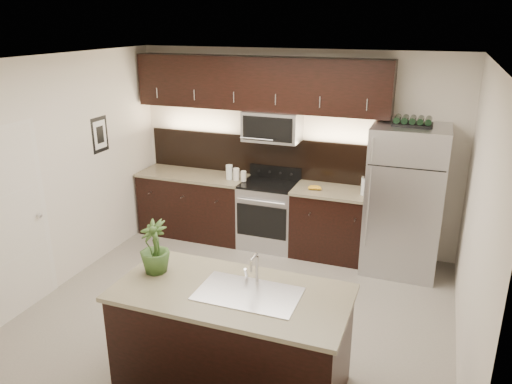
# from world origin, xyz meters

# --- Properties ---
(ground) EXTENTS (4.50, 4.50, 0.00)m
(ground) POSITION_xyz_m (0.00, 0.00, 0.00)
(ground) COLOR gray
(ground) RESTS_ON ground
(room_walls) EXTENTS (4.52, 4.02, 2.71)m
(room_walls) POSITION_xyz_m (-0.11, -0.04, 1.70)
(room_walls) COLOR silver
(room_walls) RESTS_ON ground
(counter_run) EXTENTS (3.51, 0.65, 0.94)m
(counter_run) POSITION_xyz_m (-0.46, 1.69, 0.47)
(counter_run) COLOR black
(counter_run) RESTS_ON ground
(upper_fixtures) EXTENTS (3.49, 0.40, 1.66)m
(upper_fixtures) POSITION_xyz_m (-0.43, 1.84, 2.14)
(upper_fixtures) COLOR black
(upper_fixtures) RESTS_ON counter_run
(island) EXTENTS (1.96, 0.96, 0.94)m
(island) POSITION_xyz_m (0.39, -1.14, 0.47)
(island) COLOR black
(island) RESTS_ON ground
(sink_faucet) EXTENTS (0.84, 0.50, 0.28)m
(sink_faucet) POSITION_xyz_m (0.54, -1.13, 0.96)
(sink_faucet) COLOR silver
(sink_faucet) RESTS_ON island
(refrigerator) EXTENTS (0.90, 0.81, 1.87)m
(refrigerator) POSITION_xyz_m (1.55, 1.63, 0.94)
(refrigerator) COLOR #B2B2B7
(refrigerator) RESTS_ON ground
(wine_rack) EXTENTS (0.46, 0.29, 0.11)m
(wine_rack) POSITION_xyz_m (1.55, 1.63, 1.92)
(wine_rack) COLOR black
(wine_rack) RESTS_ON refrigerator
(plant) EXTENTS (0.34, 0.34, 0.48)m
(plant) POSITION_xyz_m (-0.37, -1.06, 1.18)
(plant) COLOR #2F4C1E
(plant) RESTS_ON island
(canisters) EXTENTS (0.31, 0.10, 0.20)m
(canisters) POSITION_xyz_m (-0.74, 1.63, 1.03)
(canisters) COLOR silver
(canisters) RESTS_ON counter_run
(french_press) EXTENTS (0.12, 0.12, 0.34)m
(french_press) POSITION_xyz_m (1.06, 1.64, 1.07)
(french_press) COLOR silver
(french_press) RESTS_ON counter_run
(bananas) EXTENTS (0.20, 0.17, 0.06)m
(bananas) POSITION_xyz_m (0.36, 1.61, 0.97)
(bananas) COLOR gold
(bananas) RESTS_ON counter_run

